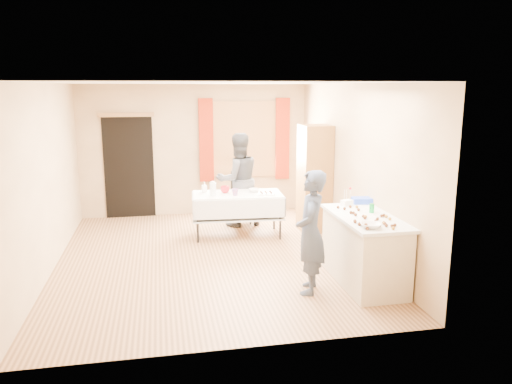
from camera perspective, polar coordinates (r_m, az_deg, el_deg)
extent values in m
cube|color=#9E7047|center=(7.70, -5.22, -7.50)|extent=(4.50, 5.50, 0.02)
cube|color=white|center=(7.26, -5.62, 12.38)|extent=(4.50, 5.50, 0.02)
cube|color=tan|center=(10.09, -6.98, 4.77)|extent=(4.50, 0.02, 2.60)
cube|color=tan|center=(4.69, -2.05, -3.52)|extent=(4.50, 0.02, 2.60)
cube|color=tan|center=(7.50, -22.86, 1.42)|extent=(0.02, 5.50, 2.60)
cube|color=tan|center=(7.91, 11.11, 2.65)|extent=(0.02, 5.50, 2.60)
cube|color=olive|center=(10.15, -1.32, 6.03)|extent=(1.32, 0.06, 1.52)
cube|color=white|center=(10.13, -1.31, 6.02)|extent=(1.20, 0.02, 1.40)
cube|color=maroon|center=(10.00, -5.71, 5.89)|extent=(0.28, 0.06, 1.65)
cube|color=maroon|center=(10.26, 3.05, 6.08)|extent=(0.28, 0.06, 1.65)
cube|color=black|center=(10.10, -14.31, 2.77)|extent=(0.95, 0.04, 2.00)
cube|color=olive|center=(9.96, -14.62, 8.54)|extent=(1.05, 0.06, 0.08)
cube|color=#915F2B|center=(8.94, 6.69, 1.55)|extent=(0.50, 0.60, 1.89)
cube|color=beige|center=(6.75, 12.24, -6.64)|extent=(0.66, 1.46, 0.86)
cube|color=silver|center=(6.62, 12.42, -2.86)|extent=(0.72, 1.52, 0.04)
cube|color=silver|center=(8.57, -2.13, -0.31)|extent=(1.55, 0.85, 0.04)
cube|color=black|center=(9.51, -1.68, -0.95)|extent=(0.45, 0.45, 0.06)
cube|color=black|center=(9.63, -1.69, 0.77)|extent=(0.40, 0.10, 0.57)
imported|color=#29334B|center=(6.25, 6.25, -4.59)|extent=(0.80, 0.73, 1.56)
imported|color=black|center=(9.20, -2.05, 1.40)|extent=(1.08, 0.96, 1.73)
cylinder|color=#129739|center=(6.78, 13.09, -1.82)|extent=(0.08, 0.08, 0.12)
imported|color=white|center=(6.07, 12.95, -3.75)|extent=(0.36, 0.36, 0.06)
cube|color=white|center=(7.12, 10.34, -1.22)|extent=(0.17, 0.14, 0.08)
cube|color=blue|center=(7.32, 12.12, -0.94)|extent=(0.32, 0.24, 0.08)
cylinder|color=silver|center=(8.40, -4.95, 0.32)|extent=(0.12, 0.12, 0.22)
imported|color=red|center=(8.61, -3.56, 0.28)|extent=(0.16, 0.16, 0.12)
imported|color=red|center=(8.40, -2.41, -0.02)|extent=(0.18, 0.18, 0.11)
imported|color=white|center=(8.69, -0.27, 0.20)|extent=(0.27, 0.27, 0.06)
cube|color=white|center=(8.49, 1.16, -0.20)|extent=(0.33, 0.27, 0.02)
imported|color=white|center=(8.71, -5.93, 0.57)|extent=(0.10, 0.10, 0.18)
sphere|color=#3F2314|center=(6.47, 15.05, -2.97)|extent=(0.04, 0.04, 0.04)
sphere|color=#3A1B0B|center=(6.93, 9.37, -1.72)|extent=(0.04, 0.04, 0.04)
sphere|color=#3A1B0B|center=(6.26, 11.24, -3.27)|extent=(0.04, 0.04, 0.04)
sphere|color=#3A1B0B|center=(6.51, 12.18, -2.72)|extent=(0.04, 0.04, 0.04)
sphere|color=#3A1B0B|center=(6.16, 13.95, -3.66)|extent=(0.04, 0.04, 0.04)
sphere|color=#3A1B0B|center=(5.97, 12.59, -4.09)|extent=(0.04, 0.04, 0.04)
sphere|color=#3F2314|center=(6.24, 14.45, -3.49)|extent=(0.04, 0.04, 0.04)
sphere|color=#3A1B0B|center=(6.65, 11.08, -2.36)|extent=(0.04, 0.04, 0.04)
sphere|color=#3A1B0B|center=(6.43, 13.72, -2.99)|extent=(0.04, 0.04, 0.04)
sphere|color=#3A1B0B|center=(6.84, 11.64, -1.99)|extent=(0.04, 0.04, 0.04)
sphere|color=#3A1B0B|center=(6.20, 13.30, -3.52)|extent=(0.04, 0.04, 0.04)
sphere|color=#3A1B0B|center=(6.22, 14.53, -3.52)|extent=(0.04, 0.04, 0.04)
sphere|color=#3F2314|center=(6.05, 15.43, -4.02)|extent=(0.04, 0.04, 0.04)
sphere|color=#3A1B0B|center=(6.12, 12.46, -3.68)|extent=(0.04, 0.04, 0.04)
sphere|color=#3A1B0B|center=(6.57, 11.30, -2.56)|extent=(0.04, 0.04, 0.04)
sphere|color=#3A1B0B|center=(6.62, 14.42, -2.58)|extent=(0.04, 0.04, 0.04)
sphere|color=#3A1B0B|center=(6.15, 14.67, -3.72)|extent=(0.04, 0.04, 0.04)
sphere|color=#3A1B0B|center=(6.67, 10.79, -2.32)|extent=(0.04, 0.04, 0.04)
sphere|color=#3F2314|center=(6.57, 14.67, -2.71)|extent=(0.04, 0.04, 0.04)
sphere|color=#3A1B0B|center=(6.58, 14.15, -2.65)|extent=(0.04, 0.04, 0.04)
sphere|color=#3A1B0B|center=(6.26, 14.40, -3.43)|extent=(0.04, 0.04, 0.04)
sphere|color=#3A1B0B|center=(6.23, 11.26, -3.34)|extent=(0.04, 0.04, 0.04)
sphere|color=#3A1B0B|center=(6.15, 15.29, -3.76)|extent=(0.04, 0.04, 0.04)
sphere|color=#3A1B0B|center=(6.86, 10.08, -1.88)|extent=(0.04, 0.04, 0.04)
sphere|color=#3F2314|center=(7.00, 11.44, -1.66)|extent=(0.04, 0.04, 0.04)
sphere|color=#3A1B0B|center=(6.13, 11.72, -3.61)|extent=(0.04, 0.04, 0.04)
sphere|color=#3A1B0B|center=(6.99, 10.72, -1.65)|extent=(0.04, 0.04, 0.04)
sphere|color=#3A1B0B|center=(6.44, 12.34, -2.90)|extent=(0.04, 0.04, 0.04)
sphere|color=#3A1B0B|center=(6.20, 15.58, -3.65)|extent=(0.04, 0.04, 0.04)
sphere|color=#3A1B0B|center=(6.92, 13.16, -1.90)|extent=(0.04, 0.04, 0.04)
sphere|color=#3F2314|center=(6.50, 12.41, -2.77)|extent=(0.04, 0.04, 0.04)
sphere|color=#3A1B0B|center=(6.32, 13.53, -3.24)|extent=(0.04, 0.04, 0.04)
sphere|color=#3A1B0B|center=(6.17, 11.86, -3.53)|extent=(0.04, 0.04, 0.04)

